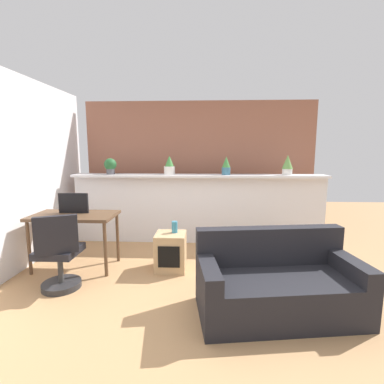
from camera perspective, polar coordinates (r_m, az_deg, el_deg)
ground_plane at (r=3.24m, az=0.23°, el=-21.23°), size 12.00×12.00×0.00m
divider_wall at (r=4.92m, az=1.30°, el=-3.57°), size 4.28×0.16×1.15m
plant_shelf at (r=4.79m, az=1.31°, el=3.30°), size 4.28×0.36×0.04m
brick_wall_behind at (r=5.43m, az=1.50°, el=4.76°), size 4.28×0.10×2.50m
potted_plant_0 at (r=5.01m, az=-16.15°, el=5.15°), size 0.21×0.21×0.27m
potted_plant_1 at (r=4.84m, az=-4.57°, el=5.28°), size 0.19×0.19×0.32m
potted_plant_2 at (r=4.77m, az=6.91°, el=5.24°), size 0.14×0.14×0.31m
potted_plant_3 at (r=4.99m, az=18.71°, el=5.25°), size 0.18×0.18×0.33m
desk at (r=4.15m, az=-22.63°, el=-5.30°), size 1.10×0.60×0.75m
tv_monitor at (r=4.19m, az=-22.80°, el=-2.07°), size 0.40×0.04×0.27m
office_chair at (r=3.64m, az=-25.21°, el=-11.95°), size 0.51×0.51×0.91m
side_cube_shelf at (r=3.90m, az=-4.32°, el=-11.89°), size 0.40×0.41×0.50m
vase_on_shelf at (r=3.84m, az=-3.53°, el=-7.07°), size 0.08×0.08×0.15m
couch at (r=3.07m, az=16.77°, el=-17.47°), size 1.65×0.97×0.80m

